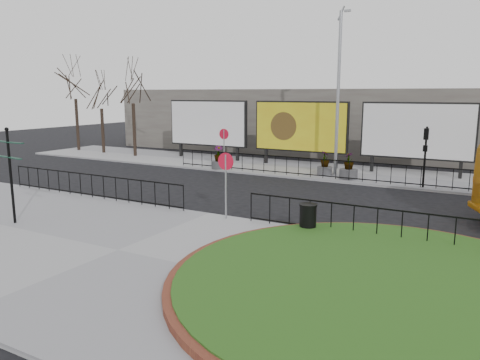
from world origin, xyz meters
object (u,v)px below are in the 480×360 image
Objects in this scene: fingerpost_sign at (10,166)px; litter_bin at (308,218)px; billboard_mid at (300,127)px; planter_c at (349,170)px; lamp_post at (338,91)px; planter_a at (218,160)px; planter_b at (325,165)px.

fingerpost_sign is 10.56m from litter_bin.
billboard_mid is 5.46m from planter_c.
planter_a is at bearing -166.97° from lamp_post.
planter_b is at bearing 106.40° from litter_bin.
billboard_mid is 17.99m from fingerpost_sign.
fingerpost_sign is at bearing -118.62° from planter_c.
planter_c is (1.08, -1.06, -4.21)m from lamp_post.
fingerpost_sign reaches higher than litter_bin.
lamp_post is at bearing 75.89° from fingerpost_sign.
lamp_post reaches higher than litter_bin.
lamp_post is (3.01, -1.97, 2.23)m from billboard_mid.
billboard_mid reaches higher than planter_a.
litter_bin is at bearing -73.60° from planter_b.
planter_c is at bearing 3.89° from planter_a.
litter_bin is 0.69× the size of planter_a.
billboard_mid reaches higher than planter_c.
lamp_post reaches higher than billboard_mid.
planter_c reaches higher than litter_bin.
lamp_post reaches higher than planter_a.
planter_c is at bearing -22.61° from planter_b.
fingerpost_sign is 14.08m from planter_a.
planter_b is (2.50, -2.37, -1.96)m from billboard_mid.
planter_c is (7.99, 0.54, -0.05)m from planter_a.
lamp_post is at bearing 135.50° from planter_c.
billboard_mid is 3.96m from planter_b.
billboard_mid is at bearing 113.13° from litter_bin.
litter_bin is at bearing -76.47° from lamp_post.
fingerpost_sign is at bearing -102.36° from billboard_mid.
litter_bin is 11.68m from planter_b.
billboard_mid is 4.28× the size of planter_c.
fingerpost_sign is 16.63m from planter_c.
billboard_mid reaches higher than planter_b.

